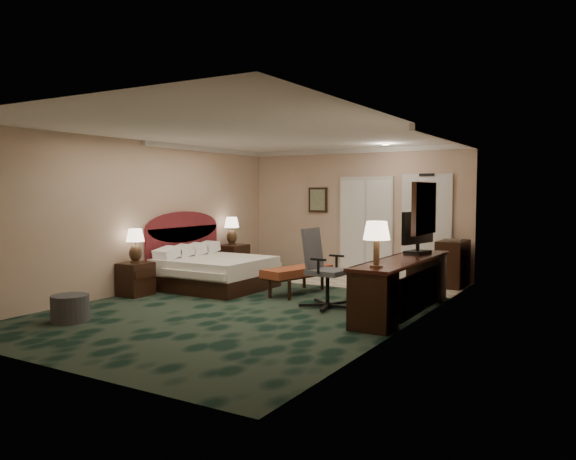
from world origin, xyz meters
The scene contains 25 objects.
floor centered at (0.00, 0.00, 0.00)m, with size 5.00×7.50×0.00m, color black.
ceiling centered at (0.00, 0.00, 2.70)m, with size 5.00×7.50×0.00m, color white.
wall_back centered at (0.00, 3.75, 1.35)m, with size 5.00×0.00×2.70m, color tan.
wall_front centered at (0.00, -3.75, 1.35)m, with size 5.00×0.00×2.70m, color tan.
wall_left centered at (-2.50, 0.00, 1.35)m, with size 0.00×7.50×2.70m, color tan.
wall_right centered at (2.50, 0.00, 1.35)m, with size 0.00×7.50×2.70m, color tan.
crown_molding centered at (0.00, 0.00, 2.65)m, with size 5.00×7.50×0.10m, color silver, non-canonical shape.
tile_patch centered at (0.90, 2.90, 0.01)m, with size 3.20×1.70×0.01m, color #B5A895.
headboard centered at (-2.44, 1.00, 0.70)m, with size 0.12×2.00×1.40m, color #4C1012, non-canonical shape.
entry_door centered at (1.55, 3.72, 1.05)m, with size 1.02×0.06×2.18m, color silver.
closet_doors centered at (0.25, 3.71, 1.05)m, with size 1.20×0.06×2.10m, color silver.
wall_art centered at (-0.90, 3.71, 1.60)m, with size 0.45×0.06×0.55m, color #566A5D.
wall_mirror centered at (2.46, 0.60, 1.55)m, with size 0.05×0.95×0.75m, color white.
bed centered at (-1.50, 0.80, 0.29)m, with size 1.81×1.67×0.57m, color silver.
nightstand_near centered at (-2.25, -0.45, 0.28)m, with size 0.45×0.52×0.57m, color black.
nightstand_far centered at (-2.22, 2.30, 0.33)m, with size 0.52×0.60×0.65m, color black.
lamp_near centered at (-2.26, -0.43, 0.86)m, with size 0.31×0.31×0.58m, color black, non-canonical shape.
lamp_far centered at (-2.25, 2.32, 0.95)m, with size 0.31×0.31×0.59m, color black, non-canonical shape.
bed_bench centered at (0.06, 1.12, 0.23)m, with size 0.48×1.38×0.47m, color maroon.
ottoman centered at (-1.60, -2.30, 0.18)m, with size 0.51×0.51×0.37m, color #313135.
desk centered at (2.18, 0.54, 0.40)m, with size 0.60×2.81×0.81m, color black.
tv centered at (2.16, 1.27, 1.14)m, with size 0.07×0.86×0.67m, color black.
desk_lamp centered at (2.19, -0.53, 1.11)m, with size 0.35×0.35×0.61m, color black, non-canonical shape.
desk_chair centered at (1.05, 0.33, 0.61)m, with size 0.71×0.67×1.22m, color #43444A, non-canonical shape.
minibar centered at (2.22, 3.20, 0.44)m, with size 0.46×0.83×0.88m, color black.
Camera 1 is at (4.90, -7.33, 1.80)m, focal length 35.00 mm.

